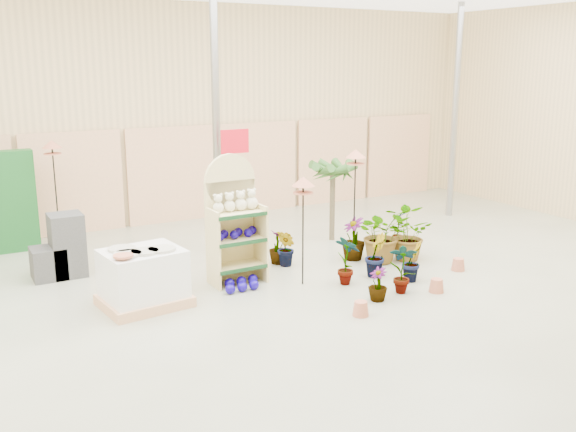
% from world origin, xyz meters
% --- Properties ---
extents(room, '(15.20, 12.10, 4.70)m').
position_xyz_m(room, '(0.00, 0.91, 2.21)').
color(room, gray).
rests_on(room, ground).
extents(display_shelf, '(0.83, 0.53, 1.96)m').
position_xyz_m(display_shelf, '(-0.47, 1.84, 0.90)').
color(display_shelf, '#D1BE7D').
rests_on(display_shelf, ground).
extents(teddy_bears, '(0.72, 0.19, 0.31)m').
position_xyz_m(teddy_bears, '(-0.44, 1.75, 1.24)').
color(teddy_bears, beige).
rests_on(teddy_bears, display_shelf).
extents(gazing_balls_shelf, '(0.72, 0.25, 0.14)m').
position_xyz_m(gazing_balls_shelf, '(-0.47, 1.73, 0.77)').
color(gazing_balls_shelf, '#110484').
rests_on(gazing_balls_shelf, display_shelf).
extents(gazing_balls_floor, '(0.63, 0.39, 0.15)m').
position_xyz_m(gazing_balls_floor, '(-0.54, 1.41, 0.07)').
color(gazing_balls_floor, '#110484').
rests_on(gazing_balls_floor, ground).
extents(pallet_stack, '(1.22, 1.06, 0.83)m').
position_xyz_m(pallet_stack, '(-2.00, 1.46, 0.40)').
color(pallet_stack, tan).
rests_on(pallet_stack, ground).
extents(charcoal_planters, '(0.80, 0.50, 1.00)m').
position_xyz_m(charcoal_planters, '(-2.75, 3.31, 0.42)').
color(charcoal_planters, '#303030').
rests_on(charcoal_planters, ground).
extents(offer_sign, '(0.50, 0.08, 2.20)m').
position_xyz_m(offer_sign, '(0.10, 2.98, 1.57)').
color(offer_sign, gray).
rests_on(offer_sign, ground).
extents(bird_table_front, '(0.34, 0.34, 1.66)m').
position_xyz_m(bird_table_front, '(0.36, 1.16, 1.53)').
color(bird_table_front, black).
rests_on(bird_table_front, ground).
extents(bird_table_right, '(0.34, 0.34, 1.89)m').
position_xyz_m(bird_table_right, '(1.77, 1.85, 1.75)').
color(bird_table_right, black).
rests_on(bird_table_right, ground).
extents(bird_table_back, '(0.34, 0.34, 1.98)m').
position_xyz_m(bird_table_back, '(-2.51, 4.86, 1.84)').
color(bird_table_back, black).
rests_on(bird_table_back, ground).
extents(palm, '(0.70, 0.70, 1.61)m').
position_xyz_m(palm, '(2.13, 3.06, 1.36)').
color(palm, brown).
rests_on(palm, ground).
extents(potted_plant_0, '(0.38, 0.47, 0.77)m').
position_xyz_m(potted_plant_0, '(0.93, 0.83, 0.39)').
color(potted_plant_0, '#2B561E').
rests_on(potted_plant_0, ground).
extents(potted_plant_1, '(0.49, 0.48, 0.69)m').
position_xyz_m(potted_plant_1, '(1.55, 0.93, 0.34)').
color(potted_plant_1, '#2B561E').
rests_on(potted_plant_1, ground).
extents(potted_plant_2, '(1.05, 0.97, 0.97)m').
position_xyz_m(potted_plant_2, '(2.11, 1.48, 0.49)').
color(potted_plant_2, '#2B561E').
rests_on(potted_plant_2, ground).
extents(potted_plant_3, '(0.43, 0.43, 0.74)m').
position_xyz_m(potted_plant_3, '(1.76, 1.83, 0.37)').
color(potted_plant_3, '#2B561E').
rests_on(potted_plant_3, ground).
extents(potted_plant_4, '(0.43, 0.35, 0.70)m').
position_xyz_m(potted_plant_4, '(2.95, 2.11, 0.35)').
color(potted_plant_4, '#2B561E').
rests_on(potted_plant_4, ground).
extents(potted_plant_5, '(0.28, 0.35, 0.62)m').
position_xyz_m(potted_plant_5, '(0.57, 2.03, 0.31)').
color(potted_plant_5, '#2B561E').
rests_on(potted_plant_5, ground).
extents(potted_plant_7, '(0.30, 0.30, 0.49)m').
position_xyz_m(potted_plant_7, '(0.93, 0.04, 0.24)').
color(potted_plant_7, '#2B561E').
rests_on(potted_plant_7, ground).
extents(potted_plant_8, '(0.48, 0.46, 0.75)m').
position_xyz_m(potted_plant_8, '(1.44, 0.12, 0.38)').
color(potted_plant_8, '#2B561E').
rests_on(potted_plant_8, ground).
extents(potted_plant_9, '(0.42, 0.38, 0.62)m').
position_xyz_m(potted_plant_9, '(1.91, 0.48, 0.31)').
color(potted_plant_9, '#2B561E').
rests_on(potted_plant_9, ground).
extents(potted_plant_10, '(0.80, 0.89, 0.88)m').
position_xyz_m(potted_plant_10, '(2.51, 1.38, 0.44)').
color(potted_plant_10, '#2B561E').
rests_on(potted_plant_10, ground).
extents(potted_plant_11, '(0.33, 0.33, 0.58)m').
position_xyz_m(potted_plant_11, '(0.53, 2.25, 0.29)').
color(potted_plant_11, '#2B561E').
rests_on(potted_plant_11, ground).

